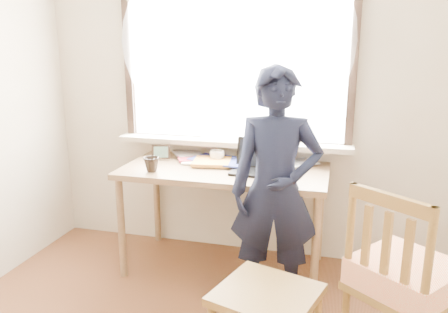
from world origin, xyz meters
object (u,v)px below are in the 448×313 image
(desk, at_px, (225,179))
(work_chair, at_px, (266,304))
(laptop, at_px, (257,164))
(mug_dark, at_px, (152,164))
(person, at_px, (276,191))
(mug_white, at_px, (217,156))
(side_chair, at_px, (404,278))

(desk, distance_m, work_chair, 1.20)
(laptop, distance_m, mug_dark, 0.75)
(desk, height_order, person, person)
(mug_dark, bearing_deg, laptop, 15.00)
(desk, bearing_deg, mug_dark, -154.70)
(mug_dark, xyz_separation_m, work_chair, (0.97, -0.82, -0.44))
(work_chair, distance_m, person, 0.77)
(person, bearing_deg, mug_white, 127.31)
(desk, relative_size, person, 0.95)
(mug_white, xyz_separation_m, work_chair, (0.60, -1.21, -0.44))
(work_chair, xyz_separation_m, person, (-0.06, 0.67, 0.37))
(desk, relative_size, mug_white, 13.26)
(side_chair, relative_size, person, 0.65)
(mug_white, relative_size, person, 0.07)
(laptop, relative_size, mug_white, 3.07)
(side_chair, bearing_deg, work_chair, -162.34)
(laptop, relative_size, mug_dark, 3.09)
(mug_white, distance_m, mug_dark, 0.54)
(mug_white, xyz_separation_m, mug_dark, (-0.37, -0.38, 0.01))
(desk, height_order, mug_white, mug_white)
(laptop, height_order, side_chair, laptop)
(mug_white, height_order, work_chair, mug_white)
(mug_white, xyz_separation_m, person, (0.53, -0.53, -0.06))
(work_chair, bearing_deg, side_chair, 17.66)
(work_chair, height_order, side_chair, side_chair)
(desk, height_order, laptop, laptop)
(work_chair, bearing_deg, mug_white, 116.28)
(laptop, relative_size, person, 0.22)
(mug_white, bearing_deg, desk, -57.06)
(laptop, height_order, work_chair, laptop)
(laptop, bearing_deg, mug_white, 151.47)
(laptop, height_order, mug_white, laptop)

